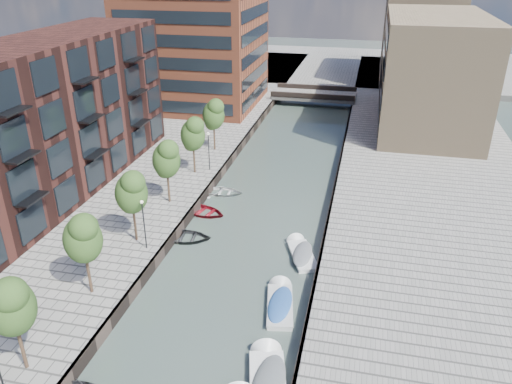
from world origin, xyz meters
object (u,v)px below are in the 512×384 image
(tree_5, at_px, (193,133))
(tree_4, at_px, (166,158))
(tree_3, at_px, (131,191))
(motorboat_1, at_px, (268,381))
(bridge, at_px, (314,95))
(sloop_2, at_px, (203,213))
(tree_2, at_px, (82,237))
(motorboat_3, at_px, (280,303))
(motorboat_4, at_px, (301,253))
(car, at_px, (388,106))
(tree_1, at_px, (11,304))
(sloop_3, at_px, (222,194))
(tree_6, at_px, (213,114))
(sloop_4, at_px, (185,239))

(tree_5, bearing_deg, tree_4, -90.00)
(tree_3, distance_m, motorboat_1, 18.02)
(bridge, distance_m, tree_3, 47.92)
(sloop_2, bearing_deg, tree_3, 170.62)
(tree_2, bearing_deg, bridge, 81.05)
(tree_4, bearing_deg, bridge, 78.00)
(motorboat_3, bearing_deg, tree_2, -167.73)
(tree_5, bearing_deg, tree_2, -90.00)
(motorboat_4, relative_size, car, 1.29)
(tree_1, xyz_separation_m, tree_4, (0.00, 21.00, 0.00))
(tree_2, xyz_separation_m, motorboat_4, (12.97, 9.23, -5.12))
(tree_5, xyz_separation_m, sloop_3, (3.67, -2.35, -5.31))
(tree_6, height_order, sloop_3, tree_6)
(tree_6, distance_m, sloop_3, 11.36)
(tree_2, xyz_separation_m, sloop_4, (3.10, 9.42, -5.31))
(tree_2, xyz_separation_m, sloop_3, (3.67, 18.65, -5.31))
(sloop_3, xyz_separation_m, motorboat_3, (8.80, -15.94, 0.20))
(tree_2, height_order, sloop_3, tree_2)
(tree_2, relative_size, motorboat_1, 0.99)
(tree_4, xyz_separation_m, car, (19.89, 35.08, -3.66))
(tree_2, distance_m, motorboat_4, 16.72)
(sloop_4, bearing_deg, tree_3, 121.67)
(tree_3, distance_m, tree_6, 21.00)
(tree_1, distance_m, car, 59.61)
(bridge, relative_size, sloop_4, 2.87)
(tree_5, bearing_deg, car, 54.69)
(tree_2, distance_m, car, 53.08)
(bridge, relative_size, tree_6, 2.18)
(tree_5, bearing_deg, motorboat_3, -55.71)
(car, bearing_deg, tree_1, -95.65)
(motorboat_1, bearing_deg, tree_2, 161.75)
(tree_2, bearing_deg, motorboat_4, 35.43)
(tree_5, relative_size, sloop_2, 1.35)
(tree_6, xyz_separation_m, car, (19.89, 21.08, -3.66))
(tree_5, height_order, motorboat_1, tree_5)
(tree_3, distance_m, tree_4, 7.00)
(tree_4, distance_m, sloop_4, 7.66)
(tree_1, height_order, tree_2, same)
(sloop_4, bearing_deg, sloop_2, -6.35)
(sloop_2, bearing_deg, bridge, 6.19)
(bridge, height_order, motorboat_3, bridge)
(sloop_2, relative_size, sloop_3, 1.08)
(motorboat_3, relative_size, motorboat_4, 1.04)
(tree_3, distance_m, car, 46.68)
(sloop_2, distance_m, motorboat_4, 11.05)
(bridge, relative_size, motorboat_3, 2.56)
(sloop_4, height_order, motorboat_4, motorboat_4)
(sloop_2, bearing_deg, tree_2, -178.40)
(tree_1, relative_size, motorboat_1, 0.99)
(tree_3, xyz_separation_m, tree_5, (0.00, 14.00, 0.00))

